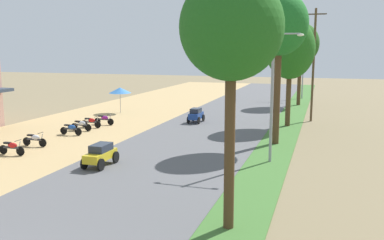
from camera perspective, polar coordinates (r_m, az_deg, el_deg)
name	(u,v)px	position (r m, az deg, el deg)	size (l,w,h in m)	color
parked_motorbike_second	(12,147)	(27.29, -23.27, -3.38)	(1.80, 0.54, 0.94)	black
parked_motorbike_third	(35,139)	(29.18, -20.57, -2.41)	(1.80, 0.54, 0.94)	black
parked_motorbike_fourth	(71,128)	(32.17, -16.10, -1.10)	(1.80, 0.54, 0.94)	black
parked_motorbike_fifth	(81,124)	(33.63, -14.80, -0.59)	(1.80, 0.54, 0.94)	black
parked_motorbike_sixth	(91,122)	(34.80, -13.54, -0.21)	(1.80, 0.54, 0.94)	black
parked_motorbike_seventh	(104,119)	(35.88, -11.84, 0.15)	(1.80, 0.54, 0.94)	black
vendor_umbrella	(120,90)	(42.16, -9.75, 4.00)	(2.20, 2.20, 2.52)	#99999E
median_tree_nearest	(231,29)	(14.15, 5.37, 12.14)	(3.45, 3.45, 8.74)	#4C351E
median_tree_second	(279,25)	(28.15, 11.77, 12.47)	(3.71, 3.71, 9.91)	#4C351E
median_tree_third	(290,49)	(35.08, 13.19, 9.35)	(3.94, 3.94, 8.74)	#4C351E
median_tree_fourth	(301,44)	(48.87, 14.55, 9.95)	(4.04, 4.04, 9.11)	#4C351E
streetlamp_near	(272,87)	(23.50, 10.83, 4.39)	(3.16, 0.20, 7.22)	gray
streetlamp_mid	(303,64)	(55.74, 14.87, 7.38)	(3.16, 0.20, 7.64)	gray
utility_pole_near	(313,64)	(38.27, 16.17, 7.37)	(1.80, 0.20, 9.77)	brown
car_sedan_yellow	(101,154)	(23.22, -12.31, -4.51)	(1.10, 2.26, 1.19)	gold
car_hatchback_blue	(196,115)	(36.11, 0.54, 0.72)	(1.04, 2.00, 1.23)	navy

